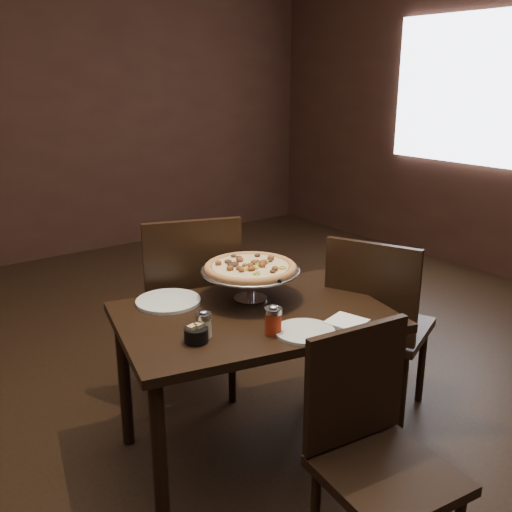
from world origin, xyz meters
TOP-DOWN VIEW (x-y plane):
  - room at (0.06, 0.03)m, footprint 6.04×7.04m
  - dining_table at (-0.07, 0.05)m, footprint 1.22×0.95m
  - pizza_stand at (0.01, 0.18)m, footprint 0.43×0.43m
  - parmesan_shaker at (-0.35, -0.02)m, footprint 0.06×0.06m
  - pepper_flake_shaker at (-0.13, -0.15)m, footprint 0.07×0.07m
  - packet_caddy at (-0.40, -0.04)m, footprint 0.09×0.09m
  - napkin_stack at (0.15, -0.26)m, footprint 0.17×0.17m
  - plate_left at (-0.30, 0.36)m, footprint 0.28×0.28m
  - plate_near at (-0.03, -0.22)m, footprint 0.23×0.23m
  - serving_spatula at (0.04, 0.01)m, footprint 0.14×0.14m
  - chair_far at (-0.04, 0.63)m, footprint 0.58×0.58m
  - chair_near at (-0.11, -0.66)m, footprint 0.44×0.44m
  - chair_side at (0.58, -0.04)m, footprint 0.56×0.56m

SIDE VIEW (x-z plane):
  - chair_near at x=-0.11m, z-range 0.04..0.88m
  - chair_side at x=0.58m, z-range 0.04..0.96m
  - chair_far at x=-0.04m, z-range 0.05..1.02m
  - dining_table at x=-0.07m, z-range 0.25..0.93m
  - plate_near at x=-0.03m, z-range 0.68..0.69m
  - plate_left at x=-0.30m, z-range 0.68..0.69m
  - napkin_stack at x=0.15m, z-range 0.68..0.69m
  - packet_caddy at x=-0.40m, z-range 0.67..0.74m
  - parmesan_shaker at x=-0.35m, z-range 0.68..0.78m
  - pepper_flake_shaker at x=-0.13m, z-range 0.68..0.79m
  - serving_spatula at x=0.04m, z-range 0.81..0.83m
  - pizza_stand at x=0.01m, z-range 0.73..0.91m
  - room at x=0.06m, z-range -0.02..2.82m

